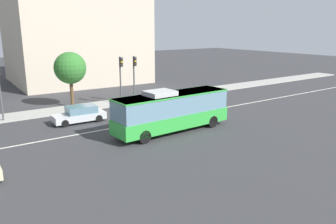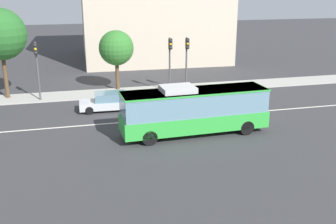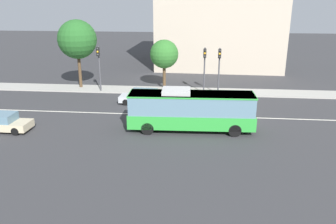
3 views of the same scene
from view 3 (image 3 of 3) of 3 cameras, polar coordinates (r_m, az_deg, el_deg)
name	(u,v)px [view 3 (image 3 of 3)]	position (r m, az deg, el deg)	size (l,w,h in m)	color
ground_plane	(221,117)	(31.16, 8.95, -0.80)	(160.00, 160.00, 0.00)	#333335
sidewalk_kerb	(218,92)	(39.17, 8.33, 3.36)	(80.00, 3.06, 0.14)	#9E9B93
lane_centre_line	(221,117)	(31.16, 8.95, -0.79)	(76.00, 0.16, 0.01)	silver
transit_bus	(191,109)	(27.14, 3.86, 0.49)	(10.08, 2.86, 3.46)	green
sedan_silver	(143,97)	(34.53, -4.25, 2.57)	(4.57, 1.97, 1.46)	#B7BABF
sedan_beige	(1,122)	(30.48, -26.19, -1.55)	(4.53, 1.88, 1.46)	#C6B793
traffic_light_near_corner	(99,61)	(38.89, -11.54, 8.35)	(0.33, 0.62, 5.20)	#47474C
traffic_light_mid_block	(205,63)	(37.23, 6.16, 8.17)	(0.33, 0.62, 5.20)	#47474C
traffic_light_far_corner	(219,64)	(37.13, 8.60, 8.05)	(0.34, 0.62, 5.20)	#47474C
street_tree_kerbside_left	(77,39)	(41.02, -15.00, 11.68)	(4.44, 4.44, 7.97)	#4C3823
street_tree_kerbside_centre	(164,54)	(39.61, -0.65, 9.67)	(3.28, 3.28, 5.76)	#4C3823
office_block_background	(220,10)	(56.39, 8.69, 16.63)	(18.88, 17.90, 17.00)	#B7A893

